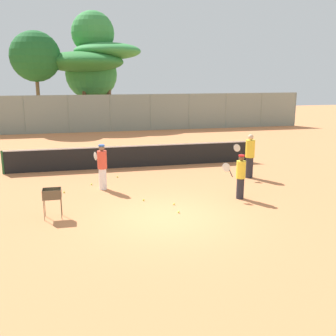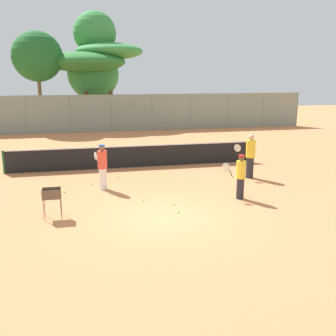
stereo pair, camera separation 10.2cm
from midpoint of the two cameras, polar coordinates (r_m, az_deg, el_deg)
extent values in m
plane|color=#D37F4C|center=(12.38, -0.18, -7.20)|extent=(80.00, 80.00, 0.00)
cylinder|color=#26592D|center=(19.04, -22.62, 0.79)|extent=(0.10, 0.10, 1.07)
cylinder|color=#26592D|center=(20.53, 11.75, 2.40)|extent=(0.10, 0.10, 1.07)
cube|color=black|center=(18.91, -4.78, 1.62)|extent=(11.78, 0.01, 1.01)
cube|color=white|center=(18.80, -4.81, 3.21)|extent=(11.78, 0.02, 0.06)
cylinder|color=gray|center=(31.25, -19.85, 7.26)|extent=(0.08, 0.08, 2.86)
cylinder|color=gray|center=(31.02, -13.96, 7.61)|extent=(0.08, 0.08, 2.86)
cylinder|color=gray|center=(31.11, -8.04, 7.89)|extent=(0.08, 0.08, 2.86)
cylinder|color=gray|center=(31.53, -2.21, 8.08)|extent=(0.08, 0.08, 2.86)
cylinder|color=gray|center=(32.25, 3.42, 8.19)|extent=(0.08, 0.08, 2.86)
cylinder|color=gray|center=(33.27, 8.75, 8.22)|extent=(0.08, 0.08, 2.86)
cylinder|color=gray|center=(34.55, 13.73, 8.18)|extent=(0.08, 0.08, 2.86)
cylinder|color=gray|center=(36.07, 18.32, 8.09)|extent=(0.08, 0.08, 2.86)
cube|color=gray|center=(31.11, -8.04, 7.89)|extent=(31.84, 0.01, 2.86)
cylinder|color=brown|center=(36.47, -10.20, 11.68)|extent=(0.55, 0.55, 6.76)
sphere|color=#388E42|center=(36.63, -10.50, 18.71)|extent=(3.71, 3.71, 3.71)
cylinder|color=brown|center=(36.45, -10.51, 8.74)|extent=(0.39, 0.39, 3.04)
sphere|color=#388E42|center=(36.34, -10.71, 13.26)|extent=(4.52, 4.52, 4.52)
cylinder|color=brown|center=(33.45, -17.93, 9.22)|extent=(0.28, 0.28, 4.56)
sphere|color=#1E6028|center=(33.42, -18.37, 15.12)|extent=(3.90, 3.90, 3.90)
cylinder|color=brown|center=(35.66, -8.22, 10.78)|extent=(0.37, 0.37, 5.60)
ellipsoid|color=#388E42|center=(35.68, -8.41, 16.42)|extent=(5.74, 5.74, 1.43)
cylinder|color=brown|center=(35.00, -11.67, 9.72)|extent=(0.35, 0.35, 4.53)
ellipsoid|color=#28722D|center=(34.96, -11.92, 14.82)|extent=(6.83, 6.83, 1.71)
cylinder|color=#26262D|center=(14.33, 10.63, -2.94)|extent=(0.27, 0.27, 0.76)
cylinder|color=yellow|center=(14.16, 10.75, -0.24)|extent=(0.33, 0.33, 0.63)
sphere|color=brown|center=(14.06, 10.82, 1.42)|extent=(0.21, 0.21, 0.21)
cylinder|color=red|center=(14.05, 10.84, 1.76)|extent=(0.22, 0.22, 0.05)
cylinder|color=black|center=(14.18, 9.33, -0.82)|extent=(0.15, 0.08, 0.27)
ellipsoid|color=silver|center=(14.12, 8.66, 0.07)|extent=(0.38, 0.17, 0.43)
cylinder|color=#26262D|center=(17.29, 11.95, 0.06)|extent=(0.32, 0.32, 0.90)
cylinder|color=yellow|center=(17.13, 12.08, 2.74)|extent=(0.39, 0.39, 0.75)
sphere|color=#DBB28C|center=(17.04, 12.16, 4.38)|extent=(0.24, 0.24, 0.24)
cylinder|color=black|center=(17.10, 10.81, 2.14)|extent=(0.15, 0.07, 0.27)
ellipsoid|color=silver|center=(17.03, 10.22, 2.88)|extent=(0.39, 0.13, 0.43)
cylinder|color=white|center=(15.45, -9.23, -1.55)|extent=(0.29, 0.29, 0.83)
cylinder|color=#E54C38|center=(15.27, -9.33, 1.21)|extent=(0.36, 0.36, 0.69)
sphere|color=#8C6647|center=(15.18, -9.40, 2.90)|extent=(0.22, 0.22, 0.22)
cylinder|color=#2659B2|center=(15.16, -9.41, 3.26)|extent=(0.24, 0.24, 0.06)
cylinder|color=black|center=(15.62, -9.93, 0.81)|extent=(0.09, 0.14, 0.27)
ellipsoid|color=silver|center=(15.73, -10.26, 1.71)|extent=(0.19, 0.37, 0.43)
cylinder|color=brown|center=(12.62, -17.38, -5.88)|extent=(0.02, 0.02, 0.64)
cylinder|color=brown|center=(12.58, -15.06, -5.78)|extent=(0.02, 0.02, 0.64)
cylinder|color=brown|center=(12.96, -17.26, -5.36)|extent=(0.02, 0.02, 0.64)
cylinder|color=brown|center=(12.92, -15.00, -5.26)|extent=(0.02, 0.02, 0.64)
cube|color=brown|center=(12.67, -16.27, -4.18)|extent=(0.55, 0.40, 0.01)
cube|color=brown|center=(12.44, -16.37, -3.82)|extent=(0.55, 0.01, 0.30)
cube|color=brown|center=(12.82, -16.27, -3.30)|extent=(0.55, 0.01, 0.30)
cube|color=brown|center=(12.65, -17.56, -3.61)|extent=(0.01, 0.40, 0.30)
cube|color=brown|center=(12.61, -15.07, -3.50)|extent=(0.01, 0.40, 0.30)
sphere|color=#D1E54C|center=(12.76, -16.30, -3.62)|extent=(0.07, 0.07, 0.07)
sphere|color=#D1E54C|center=(12.65, -16.11, -3.75)|extent=(0.07, 0.07, 0.07)
sphere|color=#D1E54C|center=(12.70, -15.87, -3.93)|extent=(0.07, 0.07, 0.07)
sphere|color=#D1E54C|center=(12.63, -17.11, -4.10)|extent=(0.07, 0.07, 0.07)
sphere|color=#D1E54C|center=(12.68, -15.78, -3.69)|extent=(0.07, 0.07, 0.07)
sphere|color=#D1E54C|center=(12.60, -16.73, -4.12)|extent=(0.07, 0.07, 0.07)
sphere|color=#D1E54C|center=(12.69, -17.11, -4.02)|extent=(0.07, 0.07, 0.07)
sphere|color=#D1E54C|center=(12.79, -15.84, -3.80)|extent=(0.07, 0.07, 0.07)
sphere|color=#D1E54C|center=(16.20, -10.83, -2.30)|extent=(0.07, 0.07, 0.07)
sphere|color=#D1E54C|center=(12.76, 1.71, -6.40)|extent=(0.07, 0.07, 0.07)
sphere|color=#D1E54C|center=(13.52, 1.04, -5.23)|extent=(0.07, 0.07, 0.07)
sphere|color=#D1E54C|center=(15.38, -14.65, -3.36)|extent=(0.07, 0.07, 0.07)
sphere|color=#D1E54C|center=(13.98, -3.39, -4.63)|extent=(0.07, 0.07, 0.07)
sphere|color=#D1E54C|center=(19.42, 10.24, 0.34)|extent=(0.07, 0.07, 0.07)
sphere|color=#D1E54C|center=(17.20, -7.12, -1.25)|extent=(0.07, 0.07, 0.07)
cube|color=#232328|center=(35.06, -14.21, 6.62)|extent=(4.20, 1.70, 0.90)
cube|color=#33383D|center=(34.99, -14.62, 7.90)|extent=(2.20, 1.50, 0.70)
camera|label=1|loc=(0.05, -89.80, 0.05)|focal=42.00mm
camera|label=2|loc=(0.05, 90.20, -0.05)|focal=42.00mm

